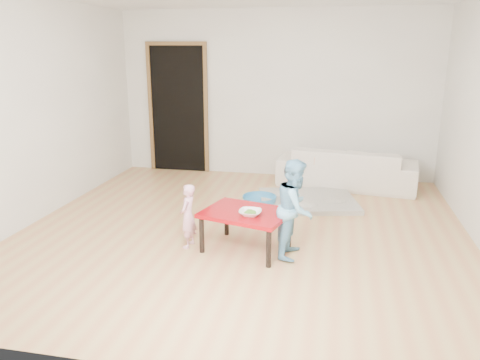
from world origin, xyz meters
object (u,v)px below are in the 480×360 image
(bowl, at_px, (250,213))
(basin, at_px, (259,201))
(child_pink, at_px, (188,216))
(sofa, at_px, (347,167))
(red_table, at_px, (246,231))
(child_blue, at_px, (295,208))

(bowl, distance_m, basin, 1.55)
(child_pink, height_order, basin, child_pink)
(sofa, distance_m, basin, 1.65)
(red_table, height_order, bowl, bowl)
(sofa, xyz_separation_m, red_table, (-1.03, -2.58, -0.08))
(child_pink, xyz_separation_m, basin, (0.51, 1.43, -0.27))
(bowl, bearing_deg, sofa, 70.16)
(child_blue, bearing_deg, child_pink, 97.91)
(basin, bearing_deg, child_blue, -67.30)
(sofa, relative_size, red_table, 2.39)
(bowl, distance_m, child_pink, 0.68)
(sofa, bearing_deg, red_table, 75.91)
(sofa, xyz_separation_m, basin, (-1.12, -1.19, -0.22))
(bowl, height_order, child_blue, child_blue)
(sofa, relative_size, child_pink, 2.97)
(sofa, bearing_deg, child_pink, 65.75)
(child_pink, xyz_separation_m, child_blue, (1.10, 0.02, 0.16))
(bowl, xyz_separation_m, basin, (-0.15, 1.49, -0.38))
(child_pink, bearing_deg, red_table, 97.74)
(red_table, relative_size, child_pink, 1.24)
(red_table, height_order, child_pink, child_pink)
(red_table, xyz_separation_m, basin, (-0.09, 1.38, -0.14))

